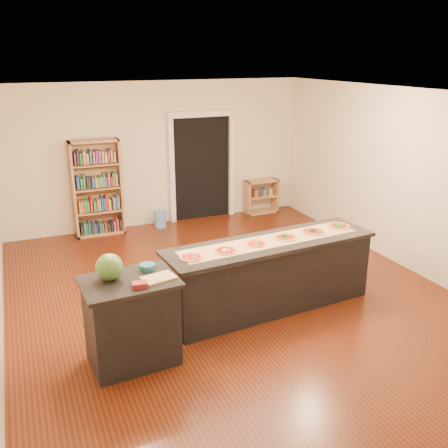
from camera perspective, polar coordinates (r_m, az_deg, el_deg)
name	(u,v)px	position (r m, az deg, el deg)	size (l,w,h in m)	color
room	(230,200)	(6.72, 0.67, 2.72)	(6.00, 7.00, 2.80)	beige
doorway	(202,161)	(10.22, -2.55, 7.18)	(1.40, 0.09, 2.21)	black
kitchen_island	(270,274)	(6.72, 5.26, -5.76)	(2.89, 0.78, 0.95)	black
side_counter	(132,321)	(5.65, -10.51, -10.84)	(1.01, 0.74, 0.99)	black
bookshelf	(97,188)	(9.60, -14.29, 3.99)	(0.90, 0.32, 1.80)	tan
low_shelf	(261,196)	(10.78, 4.26, 3.17)	(0.72, 0.31, 0.72)	tan
waste_bin	(160,219)	(9.97, -7.30, 0.60)	(0.23, 0.23, 0.34)	#6095D6
kraft_paper	(270,241)	(6.54, 5.32, -1.93)	(2.51, 0.45, 0.00)	tan
watermelon	(109,267)	(5.42, -12.97, -4.81)	(0.29, 0.29, 0.29)	#144214
cutting_board	(159,278)	(5.39, -7.48, -6.14)	(0.35, 0.23, 0.02)	tan
package_red	(140,285)	(5.23, -9.61, -6.86)	(0.16, 0.11, 0.06)	maroon
package_teal	(147,267)	(5.62, -8.75, -4.88)	(0.17, 0.17, 0.07)	#195966
pizza_a	(191,257)	(5.98, -3.76, -3.82)	(0.28, 0.28, 0.02)	#DB9754
pizza_b	(226,251)	(6.17, 0.18, -3.07)	(0.28, 0.28, 0.02)	#DB9754
pizza_c	(256,243)	(6.41, 3.69, -2.24)	(0.28, 0.28, 0.02)	#DB9754
pizza_d	(286,237)	(6.65, 7.05, -1.53)	(0.31, 0.31, 0.02)	#DB9754
pizza_e	(313,232)	(6.93, 10.13, -0.86)	(0.33, 0.33, 0.02)	#DB9754
pizza_f	(338,226)	(7.22, 12.93, -0.22)	(0.32, 0.32, 0.02)	#DB9754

